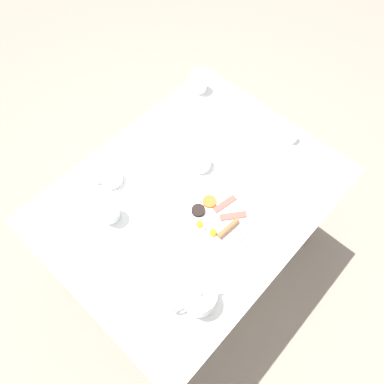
% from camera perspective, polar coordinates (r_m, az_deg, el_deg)
% --- Properties ---
extents(ground_plane, '(8.00, 8.00, 0.00)m').
position_cam_1_polar(ground_plane, '(2.23, 0.00, -9.82)').
color(ground_plane, gray).
extents(table, '(0.93, 1.19, 0.75)m').
position_cam_1_polar(table, '(1.61, 0.00, -1.56)').
color(table, white).
rests_on(table, ground_plane).
extents(breakfast_plate, '(0.28, 0.28, 0.04)m').
position_cam_1_polar(breakfast_plate, '(1.49, 3.48, -4.03)').
color(breakfast_plate, white).
rests_on(breakfast_plate, table).
extents(teapot_near, '(0.12, 0.20, 0.12)m').
position_cam_1_polar(teapot_near, '(1.34, 1.09, -15.77)').
color(teapot_near, white).
rests_on(teapot_near, table).
extents(teacup_with_saucer_left, '(0.14, 0.14, 0.07)m').
position_cam_1_polar(teacup_with_saucer_left, '(1.60, 1.33, 4.49)').
color(teacup_with_saucer_left, white).
rests_on(teacup_with_saucer_left, table).
extents(teacup_with_saucer_right, '(0.14, 0.14, 0.07)m').
position_cam_1_polar(teacup_with_saucer_right, '(1.59, -12.20, 2.06)').
color(teacup_with_saucer_right, white).
rests_on(teacup_with_saucer_right, table).
extents(water_glass_tall, '(0.08, 0.08, 0.13)m').
position_cam_1_polar(water_glass_tall, '(1.48, -12.72, -2.50)').
color(water_glass_tall, white).
rests_on(water_glass_tall, table).
extents(water_glass_short, '(0.08, 0.08, 0.10)m').
position_cam_1_polar(water_glass_short, '(1.88, 1.10, 16.47)').
color(water_glass_short, white).
rests_on(water_glass_short, table).
extents(creamer_jug, '(0.08, 0.05, 0.05)m').
position_cam_1_polar(creamer_jug, '(1.74, 14.94, 8.28)').
color(creamer_jug, white).
rests_on(creamer_jug, table).
extents(napkin_folded, '(0.16, 0.12, 0.01)m').
position_cam_1_polar(napkin_folded, '(1.74, 7.12, 9.14)').
color(napkin_folded, white).
rests_on(napkin_folded, table).
extents(fork_by_plate, '(0.15, 0.14, 0.00)m').
position_cam_1_polar(fork_by_plate, '(1.46, -12.99, -10.62)').
color(fork_by_plate, silver).
rests_on(fork_by_plate, table).
extents(knife_by_plate, '(0.20, 0.07, 0.00)m').
position_cam_1_polar(knife_by_plate, '(1.68, -7.02, 6.11)').
color(knife_by_plate, silver).
rests_on(knife_by_plate, table).
extents(spoon_for_tea, '(0.15, 0.05, 0.00)m').
position_cam_1_polar(spoon_for_tea, '(1.67, 12.02, 4.44)').
color(spoon_for_tea, silver).
rests_on(spoon_for_tea, table).
extents(fork_spare, '(0.10, 0.16, 0.00)m').
position_cam_1_polar(fork_spare, '(1.63, 17.51, 0.25)').
color(fork_spare, silver).
rests_on(fork_spare, table).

